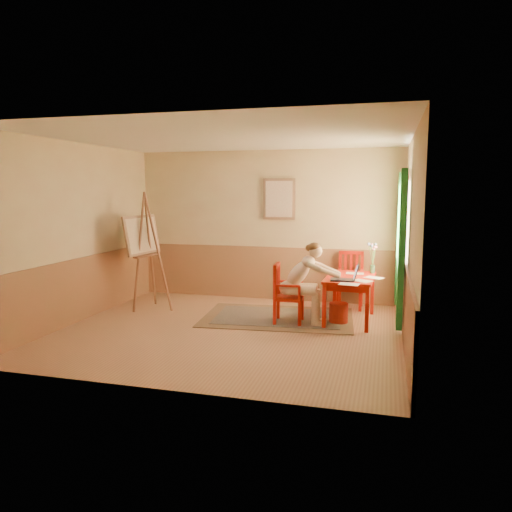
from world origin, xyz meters
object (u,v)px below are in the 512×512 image
(chair_back, at_px, (350,280))
(laptop, at_px, (347,277))
(easel, at_px, (144,240))
(figure, at_px, (304,279))
(chair_left, at_px, (286,294))
(table, at_px, (350,282))

(chair_back, distance_m, laptop, 1.35)
(laptop, relative_size, easel, 0.21)
(chair_back, bearing_deg, figure, -114.88)
(chair_left, xyz_separation_m, easel, (-2.58, 0.33, 0.74))
(table, bearing_deg, chair_left, -159.01)
(table, distance_m, easel, 3.58)
(figure, xyz_separation_m, laptop, (0.65, -0.01, 0.07))
(table, xyz_separation_m, chair_left, (-0.95, -0.37, -0.16))
(chair_back, xyz_separation_m, figure, (-0.61, -1.31, 0.21))
(figure, xyz_separation_m, easel, (-2.86, 0.33, 0.50))
(laptop, bearing_deg, table, 86.26)
(chair_left, distance_m, easel, 2.71)
(laptop, bearing_deg, easel, 174.47)
(easel, bearing_deg, laptop, -5.53)
(table, distance_m, figure, 0.77)
(table, bearing_deg, laptop, -93.74)
(figure, bearing_deg, chair_back, 65.12)
(table, bearing_deg, easel, -179.44)
(table, height_order, chair_left, chair_left)
(figure, distance_m, laptop, 0.65)
(table, height_order, easel, easel)
(chair_left, relative_size, laptop, 2.15)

